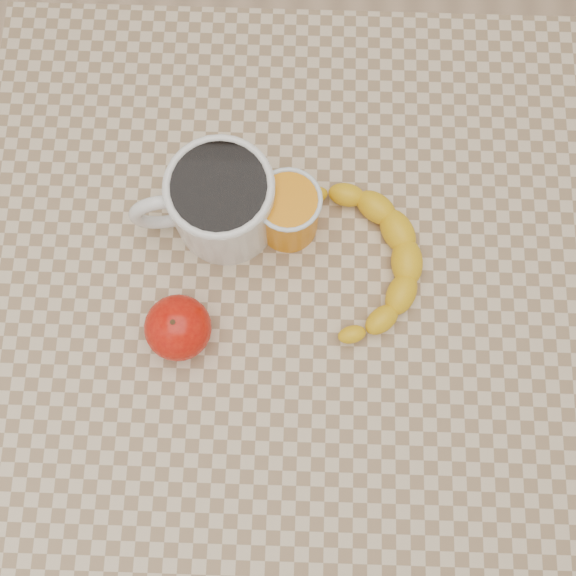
{
  "coord_description": "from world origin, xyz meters",
  "views": [
    {
      "loc": [
        0.01,
        -0.18,
        1.52
      ],
      "look_at": [
        0.0,
        0.0,
        0.77
      ],
      "focal_mm": 40.0,
      "sensor_mm": 36.0,
      "label": 1
    }
  ],
  "objects_px": {
    "table": "(288,306)",
    "coffee_mug": "(219,201)",
    "orange_juice_glass": "(288,212)",
    "banana": "(363,260)",
    "apple": "(178,328)"
  },
  "relations": [
    {
      "from": "orange_juice_glass",
      "to": "coffee_mug",
      "type": "bearing_deg",
      "value": 175.07
    },
    {
      "from": "orange_juice_glass",
      "to": "banana",
      "type": "bearing_deg",
      "value": -27.33
    },
    {
      "from": "orange_juice_glass",
      "to": "apple",
      "type": "bearing_deg",
      "value": -131.12
    },
    {
      "from": "banana",
      "to": "coffee_mug",
      "type": "bearing_deg",
      "value": 157.04
    },
    {
      "from": "orange_juice_glass",
      "to": "banana",
      "type": "distance_m",
      "value": 0.11
    },
    {
      "from": "table",
      "to": "apple",
      "type": "xyz_separation_m",
      "value": [
        -0.13,
        -0.06,
        0.12
      ]
    },
    {
      "from": "coffee_mug",
      "to": "orange_juice_glass",
      "type": "xyz_separation_m",
      "value": [
        0.08,
        -0.01,
        -0.01
      ]
    },
    {
      "from": "banana",
      "to": "apple",
      "type": "bearing_deg",
      "value": -162.09
    },
    {
      "from": "coffee_mug",
      "to": "banana",
      "type": "relative_size",
      "value": 0.72
    },
    {
      "from": "table",
      "to": "orange_juice_glass",
      "type": "height_order",
      "value": "orange_juice_glass"
    },
    {
      "from": "apple",
      "to": "banana",
      "type": "xyz_separation_m",
      "value": [
        0.22,
        0.09,
        -0.02
      ]
    },
    {
      "from": "coffee_mug",
      "to": "banana",
      "type": "bearing_deg",
      "value": -17.54
    },
    {
      "from": "apple",
      "to": "banana",
      "type": "distance_m",
      "value": 0.24
    },
    {
      "from": "apple",
      "to": "orange_juice_glass",
      "type": "bearing_deg",
      "value": 48.88
    },
    {
      "from": "table",
      "to": "coffee_mug",
      "type": "xyz_separation_m",
      "value": [
        -0.08,
        0.09,
        0.14
      ]
    }
  ]
}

